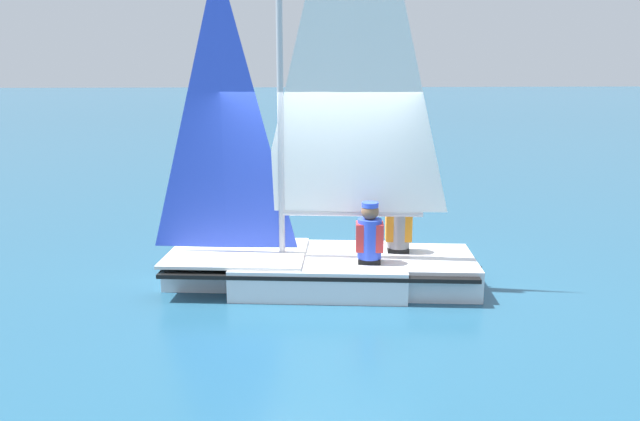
{
  "coord_description": "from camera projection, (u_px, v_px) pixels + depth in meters",
  "views": [
    {
      "loc": [
        0.84,
        7.8,
        2.71
      ],
      "look_at": [
        0.0,
        0.0,
        1.0
      ],
      "focal_mm": 35.0,
      "sensor_mm": 36.0,
      "label": 1
    }
  ],
  "objects": [
    {
      "name": "ground_plane",
      "position": [
        320.0,
        284.0,
        8.24
      ],
      "size": [
        260.0,
        260.0,
        0.0
      ],
      "primitive_type": "plane",
      "color": "#235675"
    },
    {
      "name": "sailboat_main",
      "position": [
        320.0,
        221.0,
        8.06
      ],
      "size": [
        4.15,
        2.15,
        6.17
      ],
      "rotation": [
        0.0,
        0.0,
        6.13
      ],
      "color": "silver",
      "rests_on": "ground_plane"
    },
    {
      "name": "sailor_crew",
      "position": [
        398.0,
        234.0,
        8.29
      ],
      "size": [
        0.38,
        0.34,
        1.16
      ],
      "rotation": [
        0.0,
        0.0,
        6.13
      ],
      "color": "black",
      "rests_on": "ground_plane"
    },
    {
      "name": "sailor_helm",
      "position": [
        369.0,
        244.0,
        7.8
      ],
      "size": [
        0.38,
        0.34,
        1.16
      ],
      "rotation": [
        0.0,
        0.0,
        6.13
      ],
      "color": "black",
      "rests_on": "ground_plane"
    }
  ]
}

